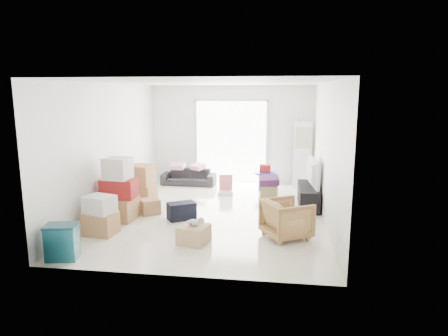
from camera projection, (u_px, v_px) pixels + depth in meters
name	position (u px, v px, depth m)	size (l,w,h in m)	color
room_shell	(214.00, 150.00, 8.20)	(4.98, 6.48, 3.18)	white
sliding_door	(231.00, 138.00, 11.12)	(2.10, 0.04, 2.33)	white
ac_tower	(302.00, 155.00, 10.60)	(0.45, 0.30, 1.75)	white
tv_console	(308.00, 196.00, 8.89)	(0.42, 1.39, 0.46)	black
television	(309.00, 183.00, 8.84)	(1.07, 0.62, 0.14)	black
sofa	(189.00, 174.00, 10.98)	(1.47, 0.43, 0.58)	#2B2B31
pillow_left	(177.00, 162.00, 10.94)	(0.35, 0.28, 0.11)	#F7B4CD
pillow_right	(198.00, 163.00, 10.85)	(0.32, 0.26, 0.11)	#F7B4CD
armchair	(287.00, 217.00, 6.94)	(0.72, 0.68, 0.74)	tan
storage_bins	(62.00, 242.00, 6.05)	(0.53, 0.41, 0.55)	#185966
box_stack_a	(100.00, 216.00, 7.11)	(0.58, 0.52, 0.71)	tan
box_stack_b	(119.00, 193.00, 7.91)	(0.67, 0.65, 1.25)	tan
box_stack_c	(141.00, 185.00, 9.10)	(0.67, 0.58, 0.89)	tan
loose_box	(150.00, 206.00, 8.36)	(0.37, 0.37, 0.31)	tan
duffel_bag	(182.00, 211.00, 7.98)	(0.54, 0.32, 0.34)	black
ottoman	(269.00, 193.00, 9.28)	(0.40, 0.40, 0.40)	olive
blanket	(269.00, 182.00, 9.23)	(0.44, 0.44, 0.14)	#431C47
kids_table	(265.00, 172.00, 10.34)	(0.55, 0.55, 0.67)	#152DB1
toy_walker	(225.00, 189.00, 9.99)	(0.42, 0.39, 0.48)	silver
wood_crate	(194.00, 234.00, 6.72)	(0.46, 0.46, 0.30)	tan
plush_bunny	(196.00, 222.00, 6.69)	(0.28, 0.17, 0.14)	#B2ADA8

